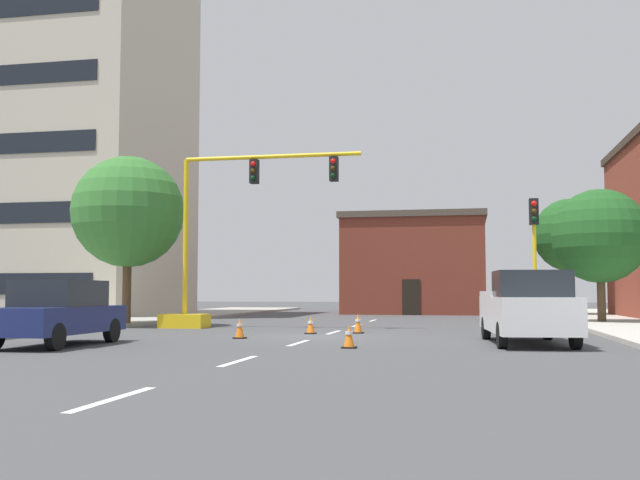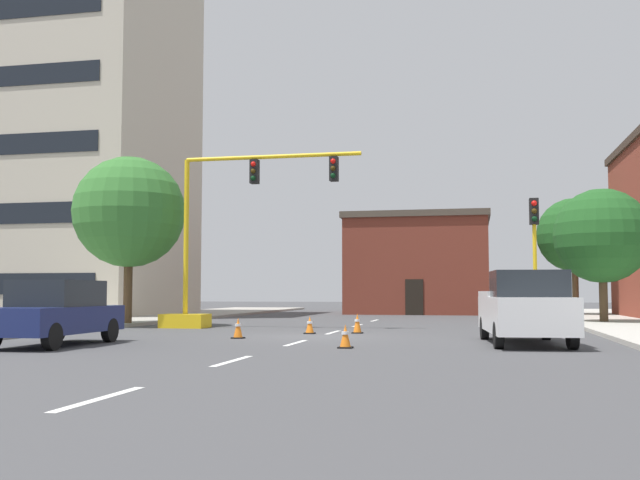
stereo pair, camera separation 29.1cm
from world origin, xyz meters
name	(u,v)px [view 1 (the left image)]	position (x,y,z in m)	size (l,w,h in m)	color
ground_plane	(320,337)	(0.00, 0.00, 0.00)	(160.00, 160.00, 0.00)	#424244
sidewalk_left	(100,322)	(-11.84, 8.00, 0.07)	(6.00, 56.00, 0.14)	#9E998E
lane_stripe_seg_0	(114,399)	(0.00, -14.00, 0.00)	(0.16, 2.40, 0.01)	silver
lane_stripe_seg_1	(239,361)	(0.00, -8.50, 0.00)	(0.16, 2.40, 0.01)	silver
lane_stripe_seg_2	(299,343)	(0.00, -3.00, 0.00)	(0.16, 2.40, 0.01)	silver
lane_stripe_seg_3	(334,332)	(0.00, 2.50, 0.00)	(0.16, 2.40, 0.01)	silver
lane_stripe_seg_4	(357,325)	(0.00, 8.00, 0.00)	(0.16, 2.40, 0.01)	silver
lane_stripe_seg_5	(373,320)	(0.00, 13.50, 0.00)	(0.16, 2.40, 0.01)	silver
building_tall_left	(55,130)	(-19.80, 16.87, 11.22)	(14.59, 11.82, 22.42)	beige
building_brick_center	(416,265)	(1.25, 26.85, 3.26)	(9.31, 9.14, 6.50)	brown
traffic_signal_gantry	(208,273)	(-5.43, 4.57, 2.18)	(8.02, 1.20, 6.83)	yellow
traffic_light_pole_right	(534,234)	(7.05, 4.29, 3.53)	(0.32, 0.47, 4.80)	yellow
tree_left_near	(128,212)	(-9.19, 5.18, 4.75)	(4.64, 4.64, 7.08)	#4C3823
tree_right_mid	(600,236)	(10.39, 10.87, 3.87)	(4.15, 4.15, 5.96)	#4C3823
tree_right_far	(571,235)	(10.59, 21.56, 4.72)	(4.27, 4.27, 6.87)	#4C3823
pickup_truck_white	(527,308)	(6.24, -2.17, 0.97)	(2.44, 5.55, 1.99)	white
sedan_navy_near_left	(58,312)	(-6.05, -5.29, 0.89)	(1.96, 4.55, 1.74)	navy
traffic_cone_roadside_a	(240,328)	(-2.21, -1.42, 0.31)	(0.36, 0.36, 0.64)	black
traffic_cone_roadside_b	(311,325)	(-0.61, 1.49, 0.30)	(0.36, 0.36, 0.61)	black
traffic_cone_roadside_c	(349,337)	(1.69, -4.60, 0.30)	(0.36, 0.36, 0.60)	black
traffic_cone_roadside_d	(358,323)	(0.94, 2.08, 0.34)	(0.36, 0.36, 0.70)	black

